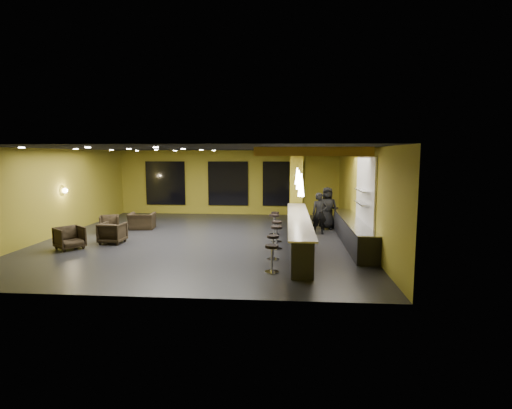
# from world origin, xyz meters

# --- Properties ---
(floor) EXTENTS (12.00, 13.00, 0.10)m
(floor) POSITION_xyz_m (0.00, 0.00, -0.05)
(floor) COLOR black
(floor) RESTS_ON ground
(ceiling) EXTENTS (12.00, 13.00, 0.10)m
(ceiling) POSITION_xyz_m (0.00, 0.00, 3.55)
(ceiling) COLOR black
(wall_back) EXTENTS (12.00, 0.10, 3.50)m
(wall_back) POSITION_xyz_m (0.00, 6.55, 1.75)
(wall_back) COLOR olive
(wall_back) RESTS_ON floor
(wall_front) EXTENTS (12.00, 0.10, 3.50)m
(wall_front) POSITION_xyz_m (0.00, -6.55, 1.75)
(wall_front) COLOR olive
(wall_front) RESTS_ON floor
(wall_left) EXTENTS (0.10, 13.00, 3.50)m
(wall_left) POSITION_xyz_m (-6.05, 0.00, 1.75)
(wall_left) COLOR olive
(wall_left) RESTS_ON floor
(wall_right) EXTENTS (0.10, 13.00, 3.50)m
(wall_right) POSITION_xyz_m (6.05, 0.00, 1.75)
(wall_right) COLOR olive
(wall_right) RESTS_ON floor
(wood_soffit) EXTENTS (3.60, 8.00, 0.28)m
(wood_soffit) POSITION_xyz_m (4.00, 1.00, 3.36)
(wood_soffit) COLOR #AE8032
(wood_soffit) RESTS_ON ceiling
(window_left) EXTENTS (2.20, 0.06, 2.40)m
(window_left) POSITION_xyz_m (-3.50, 6.44, 1.70)
(window_left) COLOR black
(window_left) RESTS_ON wall_back
(window_center) EXTENTS (2.20, 0.06, 2.40)m
(window_center) POSITION_xyz_m (0.00, 6.44, 1.70)
(window_center) COLOR black
(window_center) RESTS_ON wall_back
(window_right) EXTENTS (2.20, 0.06, 2.40)m
(window_right) POSITION_xyz_m (3.00, 6.44, 1.70)
(window_right) COLOR black
(window_right) RESTS_ON wall_back
(tile_backsplash) EXTENTS (0.06, 3.20, 2.40)m
(tile_backsplash) POSITION_xyz_m (5.96, -1.00, 2.00)
(tile_backsplash) COLOR white
(tile_backsplash) RESTS_ON wall_right
(bar_counter) EXTENTS (0.60, 8.00, 1.00)m
(bar_counter) POSITION_xyz_m (3.65, -1.00, 0.50)
(bar_counter) COLOR black
(bar_counter) RESTS_ON floor
(bar_top) EXTENTS (0.78, 8.10, 0.05)m
(bar_top) POSITION_xyz_m (3.65, -1.00, 1.02)
(bar_top) COLOR beige
(bar_top) RESTS_ON bar_counter
(prep_counter) EXTENTS (0.70, 6.00, 0.86)m
(prep_counter) POSITION_xyz_m (5.65, -0.50, 0.43)
(prep_counter) COLOR black
(prep_counter) RESTS_ON floor
(prep_top) EXTENTS (0.72, 6.00, 0.03)m
(prep_top) POSITION_xyz_m (5.65, -0.50, 0.89)
(prep_top) COLOR silver
(prep_top) RESTS_ON prep_counter
(wall_shelf_lower) EXTENTS (0.30, 1.50, 0.03)m
(wall_shelf_lower) POSITION_xyz_m (5.82, -1.20, 1.60)
(wall_shelf_lower) COLOR silver
(wall_shelf_lower) RESTS_ON wall_right
(wall_shelf_upper) EXTENTS (0.30, 1.50, 0.03)m
(wall_shelf_upper) POSITION_xyz_m (5.82, -1.20, 2.05)
(wall_shelf_upper) COLOR silver
(wall_shelf_upper) RESTS_ON wall_right
(column) EXTENTS (0.60, 0.60, 3.50)m
(column) POSITION_xyz_m (3.65, 3.60, 1.75)
(column) COLOR olive
(column) RESTS_ON floor
(wall_sconce) EXTENTS (0.22, 0.22, 0.22)m
(wall_sconce) POSITION_xyz_m (-5.88, 0.50, 1.80)
(wall_sconce) COLOR #FFE5B2
(wall_sconce) RESTS_ON wall_left
(pendant_0) EXTENTS (0.20, 0.20, 0.70)m
(pendant_0) POSITION_xyz_m (3.65, -3.00, 2.35)
(pendant_0) COLOR white
(pendant_0) RESTS_ON wood_soffit
(pendant_1) EXTENTS (0.20, 0.20, 0.70)m
(pendant_1) POSITION_xyz_m (3.65, -0.50, 2.35)
(pendant_1) COLOR white
(pendant_1) RESTS_ON wood_soffit
(pendant_2) EXTENTS (0.20, 0.20, 0.70)m
(pendant_2) POSITION_xyz_m (3.65, 2.00, 2.35)
(pendant_2) COLOR white
(pendant_2) RESTS_ON wood_soffit
(staff_a) EXTENTS (0.68, 0.50, 1.72)m
(staff_a) POSITION_xyz_m (4.56, 1.26, 0.86)
(staff_a) COLOR black
(staff_a) RESTS_ON floor
(staff_b) EXTENTS (0.81, 0.65, 1.62)m
(staff_b) POSITION_xyz_m (5.13, 2.60, 0.81)
(staff_b) COLOR black
(staff_b) RESTS_ON floor
(staff_c) EXTENTS (0.91, 0.60, 1.86)m
(staff_c) POSITION_xyz_m (4.98, 2.34, 0.93)
(staff_c) COLOR black
(staff_c) RESTS_ON floor
(armchair_a) EXTENTS (1.20, 1.20, 0.79)m
(armchair_a) POSITION_xyz_m (-4.30, -2.10, 0.39)
(armchair_a) COLOR black
(armchair_a) RESTS_ON floor
(armchair_b) EXTENTS (0.87, 0.89, 0.78)m
(armchair_b) POSITION_xyz_m (-3.21, -1.09, 0.39)
(armchair_b) COLOR black
(armchair_b) RESTS_ON floor
(armchair_c) EXTENTS (1.01, 1.02, 0.72)m
(armchair_c) POSITION_xyz_m (-4.27, 0.97, 0.36)
(armchair_c) COLOR black
(armchair_c) RESTS_ON floor
(armchair_d) EXTENTS (1.18, 1.06, 0.71)m
(armchair_d) POSITION_xyz_m (-3.15, 1.77, 0.35)
(armchair_d) COLOR black
(armchair_d) RESTS_ON floor
(bar_stool_0) EXTENTS (0.40, 0.40, 0.78)m
(bar_stool_0) POSITION_xyz_m (2.82, -4.34, 0.50)
(bar_stool_0) COLOR silver
(bar_stool_0) RESTS_ON floor
(bar_stool_1) EXTENTS (0.39, 0.39, 0.78)m
(bar_stool_1) POSITION_xyz_m (2.80, -2.98, 0.50)
(bar_stool_1) COLOR silver
(bar_stool_1) RESTS_ON floor
(bar_stool_2) EXTENTS (0.41, 0.41, 0.81)m
(bar_stool_2) POSITION_xyz_m (2.88, -1.58, 0.52)
(bar_stool_2) COLOR silver
(bar_stool_2) RESTS_ON floor
(bar_stool_3) EXTENTS (0.40, 0.40, 0.79)m
(bar_stool_3) POSITION_xyz_m (2.85, -0.45, 0.51)
(bar_stool_3) COLOR silver
(bar_stool_3) RESTS_ON floor
(bar_stool_4) EXTENTS (0.43, 0.43, 0.85)m
(bar_stool_4) POSITION_xyz_m (2.72, 0.92, 0.54)
(bar_stool_4) COLOR silver
(bar_stool_4) RESTS_ON floor
(bar_stool_5) EXTENTS (0.36, 0.36, 0.72)m
(bar_stool_5) POSITION_xyz_m (2.70, 2.50, 0.46)
(bar_stool_5) COLOR silver
(bar_stool_5) RESTS_ON floor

